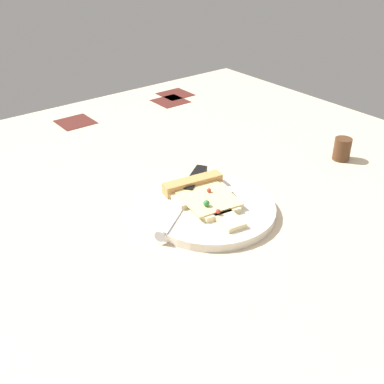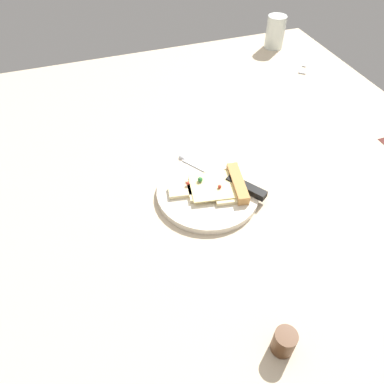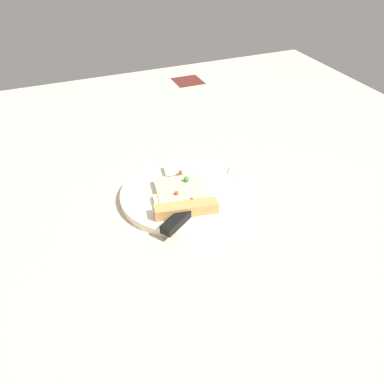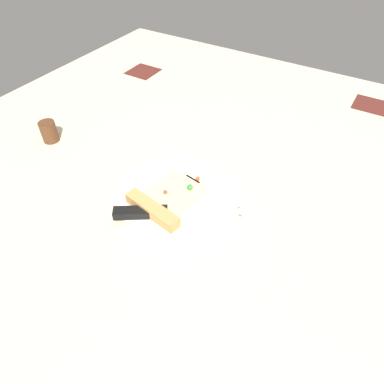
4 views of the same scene
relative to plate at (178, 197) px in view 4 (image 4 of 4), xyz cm
name	(u,v)px [view 4 (image 4 of 4)]	position (x,y,z in cm)	size (l,w,h in cm)	color
ground_plane	(206,209)	(5.49, 1.80, -2.29)	(143.55, 143.55, 3.00)	#C6B293
plate	(178,197)	(0.00, 0.00, 0.00)	(23.79, 23.79, 1.59)	silver
pizza_slice	(169,198)	(-0.44, -2.58, 1.57)	(12.60, 18.50, 2.48)	beige
knife	(165,212)	(0.95, -5.80, 1.40)	(21.14, 15.06, 2.45)	silver
pepper_shaker	(49,132)	(-37.36, 1.04, 1.73)	(3.80, 3.80, 5.05)	#4C2D19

